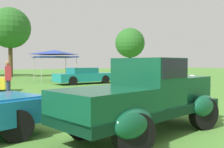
# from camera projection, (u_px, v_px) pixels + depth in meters

# --- Properties ---
(ground_plane) EXTENTS (120.00, 120.00, 0.00)m
(ground_plane) POSITION_uv_depth(u_px,v_px,m) (158.00, 128.00, 6.28)
(ground_plane) COLOR #4C8433
(feature_pickup_truck) EXTENTS (4.54, 2.71, 1.70)m
(feature_pickup_truck) POSITION_uv_depth(u_px,v_px,m) (146.00, 95.00, 5.76)
(feature_pickup_truck) COLOR black
(feature_pickup_truck) RESTS_ON ground_plane
(show_car_teal) EXTENTS (4.70, 2.16, 1.22)m
(show_car_teal) POSITION_uv_depth(u_px,v_px,m) (84.00, 76.00, 19.55)
(show_car_teal) COLOR teal
(show_car_teal) RESTS_ON ground_plane
(show_car_cream) EXTENTS (4.43, 2.78, 1.22)m
(show_car_cream) POSITION_uv_depth(u_px,v_px,m) (138.00, 74.00, 21.84)
(show_car_cream) COLOR beige
(show_car_cream) RESTS_ON ground_plane
(spectator_between_cars) EXTENTS (0.42, 0.27, 1.69)m
(spectator_between_cars) POSITION_uv_depth(u_px,v_px,m) (180.00, 72.00, 18.03)
(spectator_between_cars) COLOR #283351
(spectator_between_cars) RESTS_ON ground_plane
(spectator_by_row) EXTENTS (0.27, 0.41, 1.69)m
(spectator_by_row) POSITION_uv_depth(u_px,v_px,m) (8.00, 79.00, 10.82)
(spectator_by_row) COLOR #283351
(spectator_by_row) RESTS_ON ground_plane
(canopy_tent_left_field) EXTENTS (3.34, 3.34, 2.71)m
(canopy_tent_left_field) POSITION_uv_depth(u_px,v_px,m) (55.00, 53.00, 22.77)
(canopy_tent_left_field) COLOR #B7B7BC
(canopy_tent_left_field) RESTS_ON ground_plane
(treeline_mid_left) EXTENTS (4.49, 4.49, 7.69)m
(treeline_mid_left) POSITION_uv_depth(u_px,v_px,m) (10.00, 28.00, 28.52)
(treeline_mid_left) COLOR brown
(treeline_mid_left) RESTS_ON ground_plane
(treeline_center) EXTENTS (4.49, 4.49, 6.86)m
(treeline_center) POSITION_uv_depth(u_px,v_px,m) (130.00, 43.00, 39.20)
(treeline_center) COLOR #47331E
(treeline_center) RESTS_ON ground_plane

